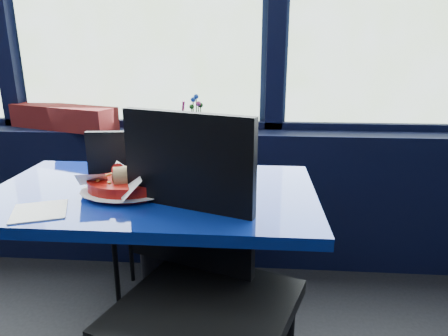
{
  "coord_description": "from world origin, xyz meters",
  "views": [
    {
      "loc": [
        0.67,
        0.64,
        1.26
      ],
      "look_at": [
        0.57,
        1.98,
        0.85
      ],
      "focal_mm": 32.0,
      "sensor_mm": 36.0,
      "label": 1
    }
  ],
  "objects_px": {
    "chair_near_back": "(151,210)",
    "soda_cup": "(180,165)",
    "flower_vase": "(196,119)",
    "ketchup_bottle": "(206,159)",
    "chair_near_front": "(198,265)",
    "near_table": "(155,235)",
    "planter_box": "(63,117)",
    "food_basket": "(127,184)"
  },
  "relations": [
    {
      "from": "chair_near_back",
      "to": "ketchup_bottle",
      "type": "relative_size",
      "value": 4.07
    },
    {
      "from": "planter_box",
      "to": "soda_cup",
      "type": "distance_m",
      "value": 1.15
    },
    {
      "from": "planter_box",
      "to": "ketchup_bottle",
      "type": "xyz_separation_m",
      "value": [
        0.93,
        -0.77,
        -0.02
      ]
    },
    {
      "from": "soda_cup",
      "to": "planter_box",
      "type": "bearing_deg",
      "value": 136.24
    },
    {
      "from": "flower_vase",
      "to": "ketchup_bottle",
      "type": "distance_m",
      "value": 0.82
    },
    {
      "from": "planter_box",
      "to": "soda_cup",
      "type": "xyz_separation_m",
      "value": [
        0.83,
        -0.79,
        -0.04
      ]
    },
    {
      "from": "flower_vase",
      "to": "ketchup_bottle",
      "type": "height_order",
      "value": "flower_vase"
    },
    {
      "from": "flower_vase",
      "to": "near_table",
      "type": "bearing_deg",
      "value": -92.46
    },
    {
      "from": "near_table",
      "to": "chair_near_front",
      "type": "xyz_separation_m",
      "value": [
        0.21,
        -0.28,
        0.04
      ]
    },
    {
      "from": "ketchup_bottle",
      "to": "food_basket",
      "type": "bearing_deg",
      "value": -154.94
    },
    {
      "from": "chair_near_front",
      "to": "flower_vase",
      "type": "distance_m",
      "value": 1.21
    },
    {
      "from": "chair_near_front",
      "to": "planter_box",
      "type": "distance_m",
      "value": 1.5
    },
    {
      "from": "near_table",
      "to": "soda_cup",
      "type": "distance_m",
      "value": 0.29
    },
    {
      "from": "chair_near_front",
      "to": "planter_box",
      "type": "relative_size",
      "value": 1.6
    },
    {
      "from": "chair_near_back",
      "to": "flower_vase",
      "type": "bearing_deg",
      "value": -111.15
    },
    {
      "from": "chair_near_front",
      "to": "food_basket",
      "type": "bearing_deg",
      "value": 160.12
    },
    {
      "from": "flower_vase",
      "to": "ketchup_bottle",
      "type": "relative_size",
      "value": 0.88
    },
    {
      "from": "near_table",
      "to": "chair_near_back",
      "type": "height_order",
      "value": "chair_near_back"
    },
    {
      "from": "food_basket",
      "to": "ketchup_bottle",
      "type": "xyz_separation_m",
      "value": [
        0.27,
        0.13,
        0.06
      ]
    },
    {
      "from": "flower_vase",
      "to": "soda_cup",
      "type": "xyz_separation_m",
      "value": [
        0.06,
        -0.83,
        -0.03
      ]
    },
    {
      "from": "chair_near_front",
      "to": "flower_vase",
      "type": "height_order",
      "value": "chair_near_front"
    },
    {
      "from": "chair_near_back",
      "to": "soda_cup",
      "type": "distance_m",
      "value": 0.44
    },
    {
      "from": "food_basket",
      "to": "soda_cup",
      "type": "height_order",
      "value": "soda_cup"
    },
    {
      "from": "near_table",
      "to": "planter_box",
      "type": "distance_m",
      "value": 1.16
    },
    {
      "from": "near_table",
      "to": "chair_near_back",
      "type": "bearing_deg",
      "value": 107.12
    },
    {
      "from": "near_table",
      "to": "planter_box",
      "type": "relative_size",
      "value": 1.8
    },
    {
      "from": "near_table",
      "to": "food_basket",
      "type": "bearing_deg",
      "value": -149.69
    },
    {
      "from": "near_table",
      "to": "ketchup_bottle",
      "type": "distance_m",
      "value": 0.35
    },
    {
      "from": "chair_near_front",
      "to": "food_basket",
      "type": "xyz_separation_m",
      "value": [
        -0.29,
        0.24,
        0.18
      ]
    },
    {
      "from": "food_basket",
      "to": "ketchup_bottle",
      "type": "relative_size",
      "value": 1.34
    },
    {
      "from": "planter_box",
      "to": "food_basket",
      "type": "height_order",
      "value": "planter_box"
    },
    {
      "from": "flower_vase",
      "to": "food_basket",
      "type": "bearing_deg",
      "value": -97.01
    },
    {
      "from": "chair_near_back",
      "to": "flower_vase",
      "type": "xyz_separation_m",
      "value": [
        0.14,
        0.57,
        0.33
      ]
    },
    {
      "from": "planter_box",
      "to": "flower_vase",
      "type": "height_order",
      "value": "flower_vase"
    },
    {
      "from": "flower_vase",
      "to": "soda_cup",
      "type": "height_order",
      "value": "soda_cup"
    },
    {
      "from": "chair_near_back",
      "to": "soda_cup",
      "type": "bearing_deg",
      "value": 118.88
    },
    {
      "from": "chair_near_back",
      "to": "soda_cup",
      "type": "xyz_separation_m",
      "value": [
        0.19,
        -0.26,
        0.3
      ]
    },
    {
      "from": "soda_cup",
      "to": "food_basket",
      "type": "bearing_deg",
      "value": -149.6
    },
    {
      "from": "chair_near_front",
      "to": "flower_vase",
      "type": "relative_size",
      "value": 5.32
    },
    {
      "from": "chair_near_back",
      "to": "food_basket",
      "type": "xyz_separation_m",
      "value": [
        0.02,
        -0.36,
        0.25
      ]
    },
    {
      "from": "chair_near_front",
      "to": "food_basket",
      "type": "relative_size",
      "value": 3.49
    },
    {
      "from": "chair_near_front",
      "to": "flower_vase",
      "type": "xyz_separation_m",
      "value": [
        -0.17,
        1.17,
        0.25
      ]
    }
  ]
}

